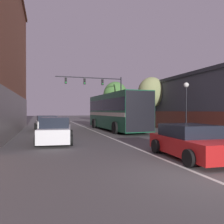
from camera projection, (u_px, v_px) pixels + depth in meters
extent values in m
plane|color=#565454|center=(205.00, 176.00, 6.18)|extent=(160.00, 160.00, 0.00)
cube|color=silver|center=(95.00, 131.00, 19.55)|extent=(0.14, 40.01, 0.01)
cube|color=#9E998E|center=(17.00, 114.00, 18.14)|extent=(0.24, 18.32, 3.20)
cube|color=#4C515B|center=(215.00, 103.00, 19.89)|extent=(6.14, 19.24, 5.16)
cube|color=brown|center=(187.00, 122.00, 19.00)|extent=(0.24, 18.86, 1.80)
cube|color=#393D44|center=(215.00, 76.00, 19.87)|extent=(6.38, 19.44, 0.30)
cube|color=#145133|center=(116.00, 111.00, 20.78)|extent=(2.96, 10.23, 3.18)
cube|color=black|center=(116.00, 105.00, 20.77)|extent=(2.99, 10.03, 1.02)
cube|color=beige|center=(116.00, 114.00, 20.78)|extent=(2.99, 10.13, 0.32)
cube|color=black|center=(141.00, 111.00, 16.05)|extent=(2.40, 0.18, 3.05)
cylinder|color=black|center=(94.00, 123.00, 23.30)|extent=(0.35, 1.01, 1.00)
cylinder|color=black|center=(116.00, 123.00, 24.16)|extent=(0.35, 1.01, 1.00)
cylinder|color=black|center=(115.00, 128.00, 17.41)|extent=(0.35, 1.01, 1.00)
cylinder|color=black|center=(143.00, 127.00, 18.27)|extent=(0.35, 1.01, 1.00)
cube|color=red|center=(192.00, 145.00, 8.59)|extent=(2.06, 4.09, 0.65)
cube|color=black|center=(189.00, 130.00, 8.82)|extent=(1.81, 2.17, 0.49)
cylinder|color=black|center=(156.00, 146.00, 9.56)|extent=(0.25, 0.61, 0.60)
cylinder|color=black|center=(194.00, 145.00, 10.03)|extent=(0.25, 0.61, 0.60)
cylinder|color=black|center=(190.00, 158.00, 7.15)|extent=(0.25, 0.61, 0.60)
cube|color=silver|center=(47.00, 125.00, 20.81)|extent=(2.18, 4.72, 0.73)
cube|color=black|center=(47.00, 118.00, 20.59)|extent=(1.87, 2.51, 0.49)
cylinder|color=black|center=(35.00, 126.00, 21.79)|extent=(0.27, 0.67, 0.66)
cylinder|color=black|center=(55.00, 126.00, 22.49)|extent=(0.27, 0.67, 0.66)
cylinder|color=black|center=(37.00, 128.00, 19.13)|extent=(0.27, 0.67, 0.66)
cylinder|color=black|center=(59.00, 128.00, 19.84)|extent=(0.27, 0.67, 0.66)
cube|color=silver|center=(56.00, 133.00, 12.77)|extent=(2.15, 4.51, 0.75)
cube|color=black|center=(56.00, 122.00, 12.55)|extent=(1.78, 2.42, 0.58)
cylinder|color=black|center=(43.00, 135.00, 13.93)|extent=(0.29, 0.63, 0.61)
cylinder|color=black|center=(71.00, 134.00, 14.25)|extent=(0.29, 0.63, 0.61)
cylinder|color=black|center=(37.00, 141.00, 11.28)|extent=(0.29, 0.63, 0.61)
cylinder|color=black|center=(71.00, 140.00, 11.60)|extent=(0.29, 0.63, 0.61)
cylinder|color=black|center=(121.00, 100.00, 30.88)|extent=(0.18, 0.18, 6.63)
cylinder|color=black|center=(90.00, 78.00, 29.52)|extent=(9.05, 0.12, 0.12)
cube|color=black|center=(102.00, 82.00, 30.06)|extent=(0.28, 0.24, 0.80)
sphere|color=black|center=(103.00, 80.00, 29.91)|extent=(0.18, 0.18, 0.18)
sphere|color=black|center=(103.00, 82.00, 29.91)|extent=(0.18, 0.18, 0.18)
sphere|color=green|center=(103.00, 84.00, 29.91)|extent=(0.18, 0.18, 0.18)
cube|color=black|center=(85.00, 81.00, 29.32)|extent=(0.28, 0.24, 0.80)
sphere|color=black|center=(85.00, 79.00, 29.17)|extent=(0.18, 0.18, 0.18)
sphere|color=black|center=(85.00, 81.00, 29.18)|extent=(0.18, 0.18, 0.18)
sphere|color=green|center=(85.00, 83.00, 29.18)|extent=(0.18, 0.18, 0.18)
cube|color=black|center=(66.00, 81.00, 28.58)|extent=(0.28, 0.24, 0.80)
sphere|color=black|center=(66.00, 79.00, 28.44)|extent=(0.18, 0.18, 0.18)
sphere|color=black|center=(66.00, 81.00, 28.44)|extent=(0.18, 0.18, 0.18)
sphere|color=green|center=(66.00, 82.00, 28.44)|extent=(0.18, 0.18, 0.18)
cone|color=black|center=(186.00, 133.00, 17.10)|extent=(0.26, 0.26, 0.20)
cylinder|color=black|center=(186.00, 111.00, 17.09)|extent=(0.10, 0.10, 3.74)
sphere|color=white|center=(186.00, 85.00, 17.07)|extent=(0.40, 0.40, 0.40)
cylinder|color=brown|center=(151.00, 116.00, 23.88)|extent=(0.27, 0.27, 2.60)
ellipsoid|color=#99A366|center=(152.00, 92.00, 23.87)|extent=(3.02, 2.71, 3.32)
cylinder|color=#4C3823|center=(115.00, 114.00, 34.97)|extent=(0.23, 0.23, 2.73)
ellipsoid|color=#4C843D|center=(115.00, 95.00, 34.96)|extent=(3.88, 3.49, 4.27)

